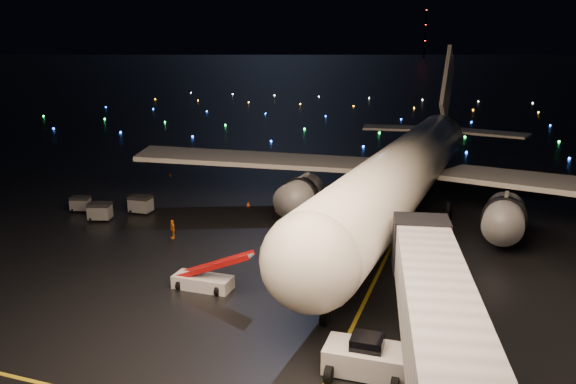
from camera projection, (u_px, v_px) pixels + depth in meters
name	position (u px, v px, depth m)	size (l,w,h in m)	color
ground	(451.00, 76.00, 311.13)	(2000.00, 2000.00, 0.00)	black
lane_centre	(390.00, 249.00, 46.80)	(0.25, 80.00, 0.02)	gold
airliner	(412.00, 133.00, 54.45)	(58.03, 55.13, 16.44)	silver
pushback_tug	(367.00, 355.00, 28.93)	(4.32, 2.26, 2.06)	silver
belt_loader	(202.00, 269.00, 38.92)	(6.07, 1.66, 2.95)	silver
crew_c	(173.00, 229.00, 49.24)	(1.01, 0.42, 1.72)	orange
safety_cone_0	(309.00, 228.00, 51.43)	(0.39, 0.39, 0.45)	#EA4C13
safety_cone_1	(277.00, 208.00, 57.51)	(0.47, 0.47, 0.54)	#EA4C13
safety_cone_2	(248.00, 203.00, 59.44)	(0.42, 0.42, 0.48)	#EA4C13
safety_cone_3	(170.00, 174.00, 72.85)	(0.45, 0.45, 0.51)	#EA4C13
radio_mast	(425.00, 33.00, 724.21)	(1.80, 1.80, 64.00)	black
taxiway_lights	(401.00, 116.00, 133.74)	(164.00, 92.00, 0.36)	black
baggage_cart_0	(100.00, 212.00, 54.30)	(2.06, 1.44, 1.75)	slate
baggage_cart_1	(141.00, 204.00, 56.65)	(2.12, 1.49, 1.80)	slate
baggage_cart_2	(80.00, 204.00, 57.37)	(1.81, 1.26, 1.53)	slate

